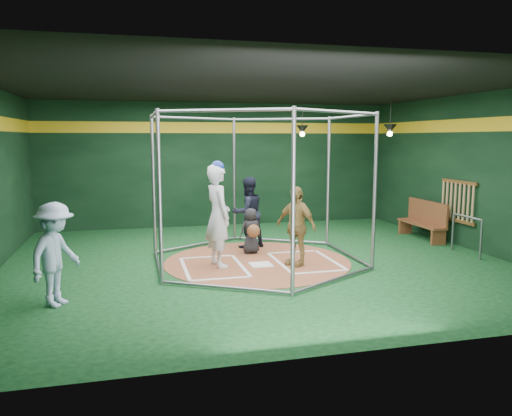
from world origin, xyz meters
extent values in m
cube|color=#0C3615|center=(0.00, 0.00, -0.01)|extent=(10.00, 9.00, 0.02)
cube|color=black|center=(0.00, 0.00, 3.50)|extent=(10.00, 9.00, 0.02)
cube|color=black|center=(0.00, 4.50, 1.75)|extent=(10.00, 0.10, 3.50)
cube|color=black|center=(0.00, -4.50, 1.75)|extent=(10.00, 0.10, 3.50)
cube|color=black|center=(5.00, 0.00, 1.75)|extent=(0.10, 9.00, 3.50)
cube|color=yellow|center=(0.00, 4.47, 2.80)|extent=(10.00, 0.01, 0.30)
cube|color=yellow|center=(4.97, 0.00, 2.80)|extent=(0.01, 9.00, 0.30)
cylinder|color=#965536|center=(0.00, 0.00, 0.01)|extent=(3.80, 3.80, 0.01)
cube|color=white|center=(0.00, -0.30, 0.02)|extent=(0.43, 0.43, 0.01)
cube|color=white|center=(-0.95, 0.60, 0.02)|extent=(1.10, 0.07, 0.01)
cube|color=white|center=(-0.95, -1.10, 0.02)|extent=(1.10, 0.07, 0.01)
cube|color=white|center=(-1.50, -0.25, 0.02)|extent=(0.07, 1.70, 0.01)
cube|color=white|center=(-0.40, -0.25, 0.02)|extent=(0.07, 1.70, 0.01)
cube|color=white|center=(0.95, 0.60, 0.02)|extent=(1.10, 0.07, 0.01)
cube|color=white|center=(0.95, -1.10, 0.02)|extent=(1.10, 0.07, 0.01)
cube|color=white|center=(0.40, -0.25, 0.02)|extent=(0.07, 1.70, 0.01)
cube|color=white|center=(1.50, -0.25, 0.02)|extent=(0.07, 1.70, 0.01)
cylinder|color=gray|center=(1.99, 1.15, 1.50)|extent=(0.07, 0.07, 3.00)
cylinder|color=gray|center=(0.00, 2.30, 1.50)|extent=(0.07, 0.07, 3.00)
cylinder|color=gray|center=(-1.99, 1.15, 1.50)|extent=(0.07, 0.07, 3.00)
cylinder|color=gray|center=(-1.99, -1.15, 1.50)|extent=(0.07, 0.07, 3.00)
cylinder|color=gray|center=(0.00, -2.30, 1.50)|extent=(0.07, 0.07, 3.00)
cylinder|color=gray|center=(1.99, -1.15, 1.50)|extent=(0.07, 0.07, 3.00)
cylinder|color=gray|center=(1.00, 1.72, 2.95)|extent=(2.02, 1.20, 0.06)
cylinder|color=gray|center=(1.00, 1.72, 0.05)|extent=(2.02, 1.20, 0.06)
cylinder|color=gray|center=(-1.00, 1.72, 2.95)|extent=(2.02, 1.20, 0.06)
cylinder|color=gray|center=(-1.00, 1.72, 0.05)|extent=(2.02, 1.20, 0.06)
cylinder|color=gray|center=(-1.99, 0.00, 2.95)|extent=(0.06, 2.30, 0.06)
cylinder|color=gray|center=(-1.99, 0.00, 0.05)|extent=(0.06, 2.30, 0.06)
cylinder|color=gray|center=(-1.00, -1.73, 2.95)|extent=(2.02, 1.20, 0.06)
cylinder|color=gray|center=(-1.00, -1.73, 0.05)|extent=(2.02, 1.20, 0.06)
cylinder|color=gray|center=(1.00, -1.73, 2.95)|extent=(2.02, 1.20, 0.06)
cylinder|color=gray|center=(1.00, -1.73, 0.05)|extent=(2.02, 1.20, 0.06)
cylinder|color=gray|center=(1.99, 0.00, 2.95)|extent=(0.06, 2.30, 0.06)
cylinder|color=gray|center=(1.99, 0.00, 0.05)|extent=(0.06, 2.30, 0.06)
cube|color=brown|center=(4.94, 0.40, 1.50)|extent=(0.05, 1.25, 0.08)
cube|color=brown|center=(4.94, 0.40, 0.60)|extent=(0.05, 1.25, 0.08)
cylinder|color=tan|center=(4.92, -0.15, 1.05)|extent=(0.06, 0.06, 0.85)
cylinder|color=tan|center=(4.92, 0.01, 1.05)|extent=(0.06, 0.06, 0.85)
cylinder|color=tan|center=(4.92, 0.16, 1.05)|extent=(0.06, 0.06, 0.85)
cylinder|color=tan|center=(4.92, 0.32, 1.05)|extent=(0.06, 0.06, 0.85)
cylinder|color=tan|center=(4.92, 0.48, 1.05)|extent=(0.06, 0.06, 0.85)
cylinder|color=tan|center=(4.92, 0.64, 1.05)|extent=(0.06, 0.06, 0.85)
cylinder|color=tan|center=(4.92, 0.79, 1.05)|extent=(0.06, 0.06, 0.85)
cylinder|color=tan|center=(4.92, 0.95, 1.05)|extent=(0.06, 0.06, 0.85)
cone|color=black|center=(2.20, 3.60, 2.75)|extent=(0.34, 0.34, 0.22)
sphere|color=#FFD899|center=(2.20, 3.60, 2.62)|extent=(0.14, 0.14, 0.14)
cylinder|color=black|center=(2.20, 3.60, 3.10)|extent=(0.02, 0.02, 0.70)
cone|color=black|center=(4.00, 2.00, 2.75)|extent=(0.34, 0.34, 0.22)
sphere|color=#FFD899|center=(4.00, 2.00, 2.62)|extent=(0.14, 0.14, 0.14)
cylinder|color=black|center=(4.00, 2.00, 3.10)|extent=(0.02, 0.02, 0.70)
imported|color=silver|center=(-0.83, -0.18, 1.01)|extent=(0.63, 0.82, 2.00)
sphere|color=navy|center=(-0.83, -0.18, 1.95)|extent=(0.26, 0.26, 0.26)
imported|color=tan|center=(0.67, -0.45, 0.80)|extent=(0.84, 0.97, 1.57)
imported|color=black|center=(0.05, 0.75, 0.51)|extent=(0.52, 0.37, 0.99)
sphere|color=brown|center=(0.05, 0.50, 0.55)|extent=(0.28, 0.28, 0.28)
imported|color=black|center=(0.11, 1.35, 0.82)|extent=(0.94, 0.83, 1.62)
imported|color=#ABC6E3|center=(-3.59, -1.85, 0.79)|extent=(1.00, 1.17, 1.57)
cube|color=brown|center=(4.55, 1.26, 0.39)|extent=(0.39, 1.65, 0.06)
cube|color=brown|center=(4.71, 1.26, 0.69)|extent=(0.06, 1.65, 0.55)
cube|color=brown|center=(4.55, 0.52, 0.18)|extent=(0.37, 0.07, 0.37)
cube|color=brown|center=(4.55, 1.99, 0.18)|extent=(0.37, 0.07, 0.37)
cylinder|color=gray|center=(4.55, -0.95, 0.42)|extent=(0.05, 0.05, 0.85)
cylinder|color=gray|center=(4.55, -0.01, 0.42)|extent=(0.05, 0.05, 0.85)
cylinder|color=gray|center=(4.55, -0.48, 0.83)|extent=(0.05, 0.94, 0.05)
camera|label=1|loc=(-2.44, -9.65, 2.52)|focal=35.00mm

